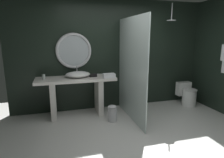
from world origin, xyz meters
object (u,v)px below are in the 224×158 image
vessel_sink (78,74)px  rain_shower_head (171,19)px  round_wall_mirror (74,51)px  toilet (187,95)px  waste_bin (112,113)px  tumbler_cup (44,77)px  tissue_box (93,75)px  folded_hand_towel (109,76)px

vessel_sink → rain_shower_head: rain_shower_head is taller
round_wall_mirror → rain_shower_head: bearing=-6.8°
toilet → waste_bin: bearing=-168.6°
rain_shower_head → waste_bin: rain_shower_head is taller
round_wall_mirror → rain_shower_head: rain_shower_head is taller
tumbler_cup → round_wall_mirror: (0.66, 0.26, 0.51)m
vessel_sink → tissue_box: (0.33, -0.02, -0.03)m
tumbler_cup → tissue_box: 1.04m
rain_shower_head → waste_bin: size_ratio=1.15×
vessel_sink → folded_hand_towel: vessel_sink is taller
vessel_sink → folded_hand_towel: bearing=-18.8°
vessel_sink → tumbler_cup: size_ratio=5.19×
tissue_box → tumbler_cup: bearing=179.1°
tissue_box → folded_hand_towel: size_ratio=0.63×
vessel_sink → waste_bin: size_ratio=1.55×
round_wall_mirror → waste_bin: bearing=-50.4°
tissue_box → waste_bin: bearing=-61.0°
round_wall_mirror → waste_bin: 1.64m
rain_shower_head → toilet: (0.54, -0.11, -1.88)m
toilet → folded_hand_towel: 2.22m
vessel_sink → waste_bin: 1.13m
toilet → folded_hand_towel: bearing=-177.4°
vessel_sink → round_wall_mirror: 0.56m
vessel_sink → folded_hand_towel: (0.65, -0.22, -0.02)m
rain_shower_head → toilet: 1.96m
waste_bin → folded_hand_towel: (0.02, 0.33, 0.74)m
tumbler_cup → waste_bin: tumbler_cup is taller
round_wall_mirror → folded_hand_towel: (0.69, -0.48, -0.51)m
waste_bin → round_wall_mirror: bearing=129.6°
vessel_sink → rain_shower_head: (2.23, -0.01, 1.22)m
tumbler_cup → rain_shower_head: (2.94, -0.01, 1.23)m
waste_bin → tissue_box: bearing=119.0°
tissue_box → round_wall_mirror: 0.70m
rain_shower_head → folded_hand_towel: rain_shower_head is taller
vessel_sink → tumbler_cup: 0.71m
vessel_sink → toilet: vessel_sink is taller
waste_bin → folded_hand_towel: size_ratio=1.35×
tumbler_cup → rain_shower_head: 3.19m
vessel_sink → toilet: size_ratio=0.95×
round_wall_mirror → toilet: bearing=-7.7°
tissue_box → toilet: size_ratio=0.29×
round_wall_mirror → folded_hand_towel: round_wall_mirror is taller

